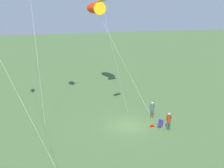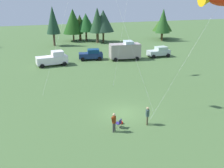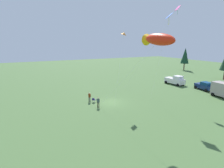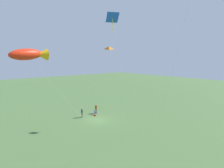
% 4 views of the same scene
% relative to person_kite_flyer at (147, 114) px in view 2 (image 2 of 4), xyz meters
% --- Properties ---
extents(ground_plane, '(160.00, 160.00, 0.00)m').
position_rel_person_kite_flyer_xyz_m(ground_plane, '(-1.27, 2.92, -1.02)').
color(ground_plane, '#436234').
extents(person_kite_flyer, '(0.44, 0.55, 1.74)m').
position_rel_person_kite_flyer_xyz_m(person_kite_flyer, '(0.00, 0.00, 0.00)').
color(person_kite_flyer, '#46412E').
rests_on(person_kite_flyer, ground).
extents(folding_chair, '(0.68, 0.68, 0.82)m').
position_rel_person_kite_flyer_xyz_m(folding_chair, '(-2.65, 0.19, -0.53)').
color(folding_chair, navy).
rests_on(folding_chair, ground).
extents(person_spectator, '(0.56, 0.48, 1.74)m').
position_rel_person_kite_flyer_xyz_m(person_spectator, '(-3.29, -0.36, 0.00)').
color(person_spectator, '#3A3C3A').
rests_on(person_spectator, ground).
extents(backpack_on_grass, '(0.24, 0.33, 0.22)m').
position_rel_person_kite_flyer_xyz_m(backpack_on_grass, '(-2.22, 0.85, -0.91)').
color(backpack_on_grass, red).
rests_on(backpack_on_grass, ground).
extents(truck_white_pickup, '(5.20, 2.89, 2.34)m').
position_rel_person_kite_flyer_xyz_m(truck_white_pickup, '(-6.30, 23.53, 0.08)').
color(truck_white_pickup, white).
rests_on(truck_white_pickup, ground).
extents(car_navy_hatch, '(4.42, 2.71, 1.89)m').
position_rel_person_kite_flyer_xyz_m(car_navy_hatch, '(0.61, 25.42, -0.07)').
color(car_navy_hatch, navy).
rests_on(car_navy_hatch, ground).
extents(van_motorhome_grey, '(5.56, 2.96, 3.34)m').
position_rel_person_kite_flyer_xyz_m(van_motorhome_grey, '(6.42, 23.82, 0.62)').
color(van_motorhome_grey, '#A59693').
rests_on(van_motorhome_grey, ground).
extents(car_silver_compact, '(4.26, 2.34, 1.89)m').
position_rel_person_kite_flyer_xyz_m(car_silver_compact, '(13.29, 23.98, -0.07)').
color(car_silver_compact, '#AFBDBB').
rests_on(car_silver_compact, ground).
extents(treeline_distant, '(49.59, 10.55, 8.70)m').
position_rel_person_kite_flyer_xyz_m(treeline_distant, '(5.78, 43.07, 3.81)').
color(treeline_distant, brown).
rests_on(treeline_distant, ground).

